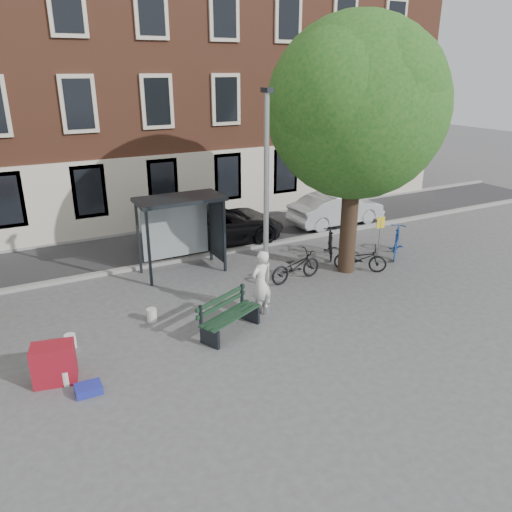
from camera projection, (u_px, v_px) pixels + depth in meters
The scene contains 22 objects.
ground at pixel (265, 313), 14.24m from camera, with size 90.00×90.00×0.00m, color #4C4C4F.
road at pixel (181, 242), 20.02m from camera, with size 40.00×4.00×0.01m, color #28282B.
curb_near at pixel (200, 256), 18.35m from camera, with size 40.00×0.25×0.12m, color gray.
curb_far at pixel (165, 227), 21.65m from camera, with size 40.00×0.25×0.12m, color gray.
building_row at pixel (127, 57), 22.51m from camera, with size 30.00×8.00×14.00m, color brown.
lamppost at pixel (266, 219), 13.25m from camera, with size 0.28×0.35×6.11m.
tree_right at pixel (360, 101), 15.16m from camera, with size 5.76×5.60×8.20m.
bus_shelter at pixel (191, 216), 16.69m from camera, with size 2.85×1.45×2.62m.
painter at pixel (262, 283), 13.89m from camera, with size 0.69×0.45×1.89m, color silver.
bench at pixel (229, 317), 13.04m from camera, with size 1.99×1.35×0.99m.
bike_a at pixel (296, 266), 16.24m from camera, with size 0.67×1.91×1.00m, color black.
bike_b at pixel (397, 241), 18.34m from camera, with size 0.54×1.92×1.15m, color navy.
bike_c at pixel (360, 258), 17.02m from camera, with size 0.62×1.77×0.93m, color black.
bike_d at pixel (330, 243), 18.29m from camera, with size 0.49×1.75×1.05m, color black.
car_dark at pixel (217, 225), 19.69m from camera, with size 2.51×5.44×1.51m, color black.
car_silver at pixel (336, 209), 22.01m from camera, with size 1.52×4.36×1.44m, color #B2B6BA.
red_stand at pixel (54, 364), 10.98m from camera, with size 0.90×0.60×0.90m, color maroon.
blue_crate at pixel (88, 389), 10.69m from camera, with size 0.55×0.40×0.20m, color navy.
bucket_a at pixel (152, 315), 13.73m from camera, with size 0.28×0.28×0.36m, color silver.
bucket_b at pixel (66, 377), 10.98m from camera, with size 0.28×0.28×0.36m, color silver.
bucket_c at pixel (70, 341), 12.41m from camera, with size 0.28×0.28×0.36m, color silver.
notice_sign at pixel (380, 231), 17.33m from camera, with size 0.30×0.08×1.75m.
Camera 1 is at (-6.21, -11.13, 6.55)m, focal length 35.00 mm.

